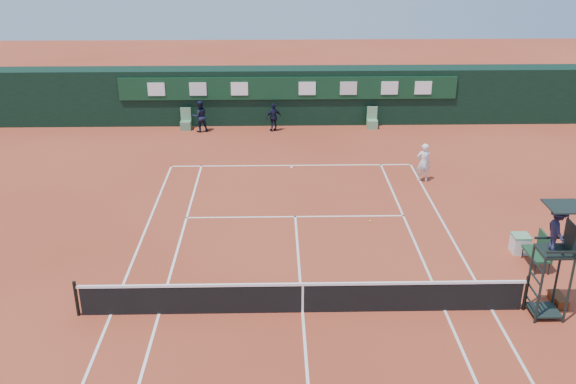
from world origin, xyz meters
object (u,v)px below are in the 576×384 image
(umpire_chair, at_px, (557,238))
(player, at_px, (423,162))
(player_bench, at_px, (541,250))
(tennis_net, at_px, (303,297))
(cooler, at_px, (520,243))

(umpire_chair, xyz_separation_m, player, (-1.28, 10.17, -1.61))
(player_bench, bearing_deg, umpire_chair, -108.42)
(tennis_net, bearing_deg, player, 60.57)
(player_bench, height_order, player, player)
(umpire_chair, xyz_separation_m, cooler, (0.64, 3.72, -2.13))
(cooler, bearing_deg, player_bench, -73.90)
(player_bench, distance_m, cooler, 1.05)
(umpire_chair, relative_size, cooler, 5.30)
(tennis_net, relative_size, cooler, 20.00)
(umpire_chair, bearing_deg, tennis_net, 177.73)
(tennis_net, xyz_separation_m, umpire_chair, (6.87, -0.27, 1.95))
(cooler, xyz_separation_m, player, (-1.92, 6.45, 0.52))
(tennis_net, distance_m, cooler, 8.26)
(player_bench, bearing_deg, cooler, 106.10)
(tennis_net, xyz_separation_m, cooler, (7.50, 3.45, -0.18))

